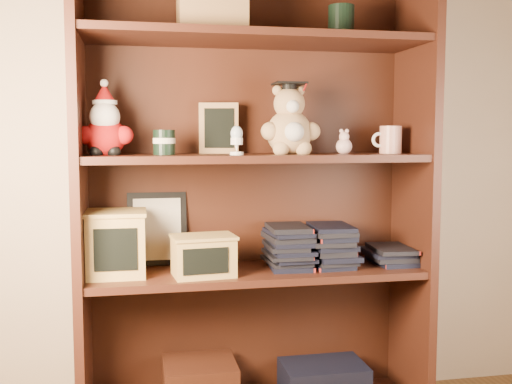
# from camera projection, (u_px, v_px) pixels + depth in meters

# --- Properties ---
(bookcase) EXTENTS (1.20, 0.35, 1.60)m
(bookcase) POSITION_uv_depth(u_px,v_px,m) (252.00, 202.00, 2.11)
(bookcase) COLOR #3D1B11
(bookcase) RESTS_ON ground
(shelf_lower) EXTENTS (1.14, 0.33, 0.02)m
(shelf_lower) POSITION_uv_depth(u_px,v_px,m) (256.00, 273.00, 2.09)
(shelf_lower) COLOR #3D1B11
(shelf_lower) RESTS_ON ground
(shelf_upper) EXTENTS (1.14, 0.33, 0.02)m
(shelf_upper) POSITION_uv_depth(u_px,v_px,m) (256.00, 158.00, 2.05)
(shelf_upper) COLOR #3D1B11
(shelf_upper) RESTS_ON ground
(santa_plush) EXTENTS (0.18, 0.13, 0.25)m
(santa_plush) POSITION_uv_depth(u_px,v_px,m) (105.00, 127.00, 1.94)
(santa_plush) COLOR #A50F0F
(santa_plush) RESTS_ON shelf_upper
(teachers_tin) EXTENTS (0.07, 0.07, 0.08)m
(teachers_tin) POSITION_uv_depth(u_px,v_px,m) (164.00, 142.00, 1.98)
(teachers_tin) COLOR black
(teachers_tin) RESTS_ON shelf_upper
(chalkboard_plaque) EXTENTS (0.14, 0.09, 0.18)m
(chalkboard_plaque) POSITION_uv_depth(u_px,v_px,m) (219.00, 129.00, 2.13)
(chalkboard_plaque) COLOR #9E7547
(chalkboard_plaque) RESTS_ON shelf_upper
(egg_cup) EXTENTS (0.05, 0.05, 0.10)m
(egg_cup) POSITION_uv_depth(u_px,v_px,m) (237.00, 139.00, 1.95)
(egg_cup) COLOR white
(egg_cup) RESTS_ON shelf_upper
(grad_teddy_bear) EXTENTS (0.21, 0.18, 0.25)m
(grad_teddy_bear) POSITION_uv_depth(u_px,v_px,m) (290.00, 126.00, 2.05)
(grad_teddy_bear) COLOR tan
(grad_teddy_bear) RESTS_ON shelf_upper
(pink_figurine) EXTENTS (0.06, 0.06, 0.09)m
(pink_figurine) POSITION_uv_depth(u_px,v_px,m) (344.00, 144.00, 2.11)
(pink_figurine) COLOR beige
(pink_figurine) RESTS_ON shelf_upper
(teacher_mug) EXTENTS (0.11, 0.08, 0.10)m
(teacher_mug) POSITION_uv_depth(u_px,v_px,m) (390.00, 140.00, 2.14)
(teacher_mug) COLOR silver
(teacher_mug) RESTS_ON shelf_upper
(certificate_frame) EXTENTS (0.21, 0.05, 0.26)m
(certificate_frame) POSITION_uv_depth(u_px,v_px,m) (157.00, 229.00, 2.14)
(certificate_frame) COLOR black
(certificate_frame) RESTS_ON shelf_lower
(treats_box) EXTENTS (0.20, 0.20, 0.22)m
(treats_box) POSITION_uv_depth(u_px,v_px,m) (116.00, 243.00, 1.98)
(treats_box) COLOR tan
(treats_box) RESTS_ON shelf_lower
(pencils_box) EXTENTS (0.22, 0.17, 0.14)m
(pencils_box) POSITION_uv_depth(u_px,v_px,m) (203.00, 255.00, 1.98)
(pencils_box) COLOR tan
(pencils_box) RESTS_ON shelf_lower
(book_stack_left) EXTENTS (0.14, 0.20, 0.16)m
(book_stack_left) POSITION_uv_depth(u_px,v_px,m) (288.00, 245.00, 2.10)
(book_stack_left) COLOR black
(book_stack_left) RESTS_ON shelf_lower
(book_stack_mid) EXTENTS (0.14, 0.20, 0.14)m
(book_stack_mid) POSITION_uv_depth(u_px,v_px,m) (331.00, 246.00, 2.13)
(book_stack_mid) COLOR black
(book_stack_mid) RESTS_ON shelf_lower
(book_stack_right) EXTENTS (0.14, 0.20, 0.06)m
(book_stack_right) POSITION_uv_depth(u_px,v_px,m) (390.00, 254.00, 2.18)
(book_stack_right) COLOR black
(book_stack_right) RESTS_ON shelf_lower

